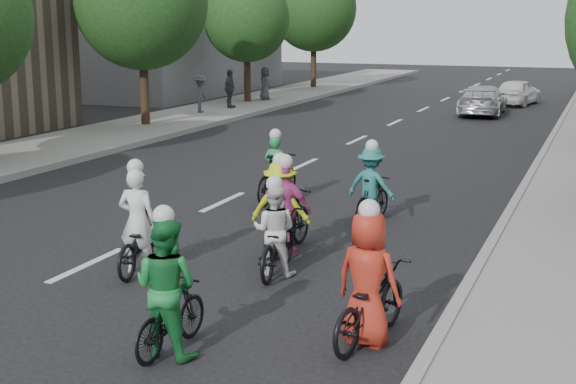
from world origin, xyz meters
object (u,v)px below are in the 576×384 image
Objects in this scene: cyclist_0 at (140,235)px; spectator_1 at (230,89)px; cyclist_3 at (287,216)px; cyclist_1 at (168,297)px; spectator_2 at (265,83)px; cyclist_6 at (276,238)px; spectator_0 at (201,94)px; cyclist_5 at (277,175)px; follow_car_lead at (482,100)px; cyclist_2 at (281,216)px; follow_car_trail at (518,92)px; cyclist_7 at (372,191)px; cyclist_4 at (369,293)px.

cyclist_0 reaches higher than spectator_1.
cyclist_1 is at bearing 96.26° from cyclist_3.
cyclist_1 is 29.60m from spectator_2.
spectator_1 is (-8.68, 20.97, 0.40)m from cyclist_0.
spectator_0 reaches higher than cyclist_6.
spectator_0 reaches higher than cyclist_5.
cyclist_5 is 0.43× the size of follow_car_lead.
cyclist_0 is at bearing -165.78° from spectator_0.
cyclist_2 is 1.05× the size of spectator_1.
follow_car_lead is at bearing -102.15° from cyclist_0.
cyclist_2 is 1.13× the size of spectator_2.
follow_car_trail is 15.05m from spectator_0.
cyclist_7 is 0.46× the size of follow_car_trail.
cyclist_1 is 7.10m from cyclist_7.
cyclist_7 is at bearing -105.07° from cyclist_6.
cyclist_5 is at bearing 94.68° from follow_car_trail.
cyclist_2 reaches higher than follow_car_lead.
cyclist_3 is 4.05m from cyclist_4.
cyclist_2 is 3.85m from cyclist_5.
cyclist_4 is at bearing -153.99° from spectator_1.
follow_car_lead is 1.20× the size of follow_car_trail.
follow_car_lead is at bearing -78.80° from spectator_1.
cyclist_2 is 26.60m from follow_car_trail.
cyclist_4 reaches higher than cyclist_3.
cyclist_3 reaches higher than spectator_2.
cyclist_3 is 1.22× the size of spectator_0.
spectator_0 is at bearing -64.97° from cyclist_2.
follow_car_lead is at bearing 89.89° from follow_car_trail.
cyclist_1 is 26.44m from follow_car_lead.
spectator_2 is (-10.51, 23.08, 0.28)m from cyclist_3.
cyclist_6 is 26.48m from spectator_2.
cyclist_6 is at bearing -159.99° from spectator_0.
cyclist_4 is at bearing 126.17° from cyclist_5.
follow_car_lead is at bearing -87.29° from cyclist_3.
cyclist_0 is at bearing 48.11° from cyclist_3.
cyclist_1 reaches higher than cyclist_2.
cyclist_7 is at bearing -64.36° from cyclist_4.
cyclist_1 reaches higher than spectator_1.
cyclist_5 reaches higher than cyclist_6.
cyclist_0 is 3.37m from cyclist_1.
spectator_1 is (0.37, 1.96, 0.07)m from spectator_0.
cyclist_5 is at bearing -99.00° from cyclist_0.
cyclist_7 is 1.07× the size of spectator_2.
cyclist_0 is 1.20× the size of spectator_0.
cyclist_4 is 25.85m from spectator_1.
cyclist_6 is 0.53× the size of follow_car_trail.
cyclist_2 is at bearing -154.61° from spectator_2.
cyclist_3 reaches higher than cyclist_7.
cyclist_3 is 0.43× the size of follow_car_lead.
spectator_1 is at bearing -58.74° from cyclist_3.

